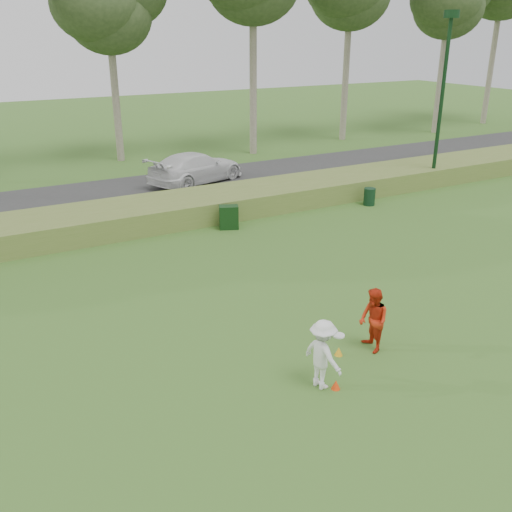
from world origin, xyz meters
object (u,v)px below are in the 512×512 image
cone_orange (336,385)px  car_right (196,168)px  player_red (373,320)px  trash_bin (369,197)px  cone_yellow (339,351)px  utility_cabinet (229,217)px  lamp_post (445,70)px  player_white (323,354)px

cone_orange → car_right: size_ratio=0.04×
player_red → trash_bin: 12.69m
cone_yellow → utility_cabinet: (1.88, 9.78, 0.36)m
player_red → cone_yellow: (-0.86, 0.17, -0.70)m
lamp_post → trash_bin: bearing=-167.2°
car_right → utility_cabinet: bearing=147.2°
player_red → car_right: 17.31m
player_red → trash_bin: (7.99, 9.85, -0.43)m
lamp_post → cone_orange: size_ratio=37.94×
cone_orange → utility_cabinet: (2.77, 10.87, 0.36)m
player_red → cone_orange: size_ratio=7.51×
player_white → utility_cabinet: size_ratio=1.74×
lamp_post → utility_cabinet: size_ratio=8.80×
cone_yellow → player_white: bearing=-142.3°
cone_yellow → car_right: bearing=78.1°
lamp_post → trash_bin: 7.28m
player_red → cone_yellow: bearing=-90.6°
player_red → utility_cabinet: player_red is taller
player_white → trash_bin: (9.96, 10.52, -0.42)m
player_red → cone_orange: 2.10m
utility_cabinet → trash_bin: bearing=21.8°
utility_cabinet → car_right: size_ratio=0.18×
cone_orange → trash_bin: (9.74, 10.77, 0.28)m
lamp_post → player_red: bearing=-139.7°
lamp_post → cone_yellow: bearing=-142.0°
cone_yellow → utility_cabinet: bearing=79.1°
player_red → car_right: (2.71, 17.10, 0.02)m
cone_orange → player_red: bearing=27.8°
cone_yellow → trash_bin: bearing=47.5°
player_white → cone_yellow: (1.11, 0.85, -0.70)m
player_red → cone_yellow: 1.12m
utility_cabinet → cone_yellow: bearing=-78.2°
lamp_post → car_right: lamp_post is taller
lamp_post → car_right: 12.85m
cone_yellow → lamp_post: bearing=38.0°
cone_orange → cone_yellow: cone_yellow is taller
car_right → cone_yellow: bearing=148.5°
cone_yellow → trash_bin: size_ratio=0.28×
cone_yellow → utility_cabinet: 9.96m
trash_bin → cone_yellow: bearing=-132.5°
cone_yellow → trash_bin: 13.11m
player_red → car_right: bearing=-178.1°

